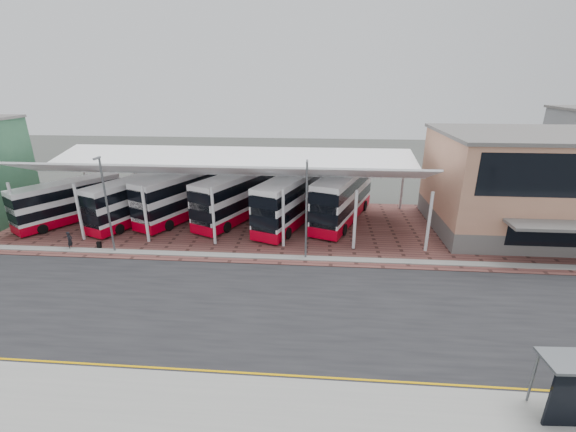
{
  "coord_description": "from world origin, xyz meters",
  "views": [
    {
      "loc": [
        2.81,
        -21.73,
        13.89
      ],
      "look_at": [
        0.4,
        8.54,
        2.8
      ],
      "focal_mm": 24.0,
      "sensor_mm": 36.0,
      "label": 1
    }
  ],
  "objects_px": {
    "terminal": "(539,183)",
    "bus_3": "(238,196)",
    "bus_0": "(69,202)",
    "bus_5": "(343,197)",
    "bus_1": "(136,200)",
    "bus_2": "(184,195)",
    "pedestrian": "(70,240)",
    "bus_4": "(292,200)"
  },
  "relations": [
    {
      "from": "bus_5",
      "to": "pedestrian",
      "type": "distance_m",
      "value": 24.98
    },
    {
      "from": "bus_0",
      "to": "bus_2",
      "type": "relative_size",
      "value": 0.84
    },
    {
      "from": "terminal",
      "to": "bus_1",
      "type": "height_order",
      "value": "terminal"
    },
    {
      "from": "terminal",
      "to": "bus_2",
      "type": "bearing_deg",
      "value": 178.15
    },
    {
      "from": "bus_1",
      "to": "bus_3",
      "type": "height_order",
      "value": "bus_3"
    },
    {
      "from": "bus_0",
      "to": "bus_2",
      "type": "xyz_separation_m",
      "value": [
        11.04,
        2.27,
        0.3
      ]
    },
    {
      "from": "bus_1",
      "to": "bus_3",
      "type": "relative_size",
      "value": 0.94
    },
    {
      "from": "bus_2",
      "to": "bus_3",
      "type": "height_order",
      "value": "bus_3"
    },
    {
      "from": "terminal",
      "to": "bus_1",
      "type": "bearing_deg",
      "value": -179.42
    },
    {
      "from": "bus_5",
      "to": "pedestrian",
      "type": "height_order",
      "value": "bus_5"
    },
    {
      "from": "pedestrian",
      "to": "bus_2",
      "type": "bearing_deg",
      "value": -41.99
    },
    {
      "from": "bus_0",
      "to": "bus_1",
      "type": "relative_size",
      "value": 0.89
    },
    {
      "from": "terminal",
      "to": "bus_5",
      "type": "bearing_deg",
      "value": 175.4
    },
    {
      "from": "bus_2",
      "to": "bus_4",
      "type": "height_order",
      "value": "bus_4"
    },
    {
      "from": "bus_2",
      "to": "bus_4",
      "type": "xyz_separation_m",
      "value": [
        11.1,
        -0.95,
        0.06
      ]
    },
    {
      "from": "bus_1",
      "to": "bus_5",
      "type": "bearing_deg",
      "value": 27.49
    },
    {
      "from": "bus_1",
      "to": "bus_4",
      "type": "xyz_separation_m",
      "value": [
        15.54,
        0.53,
        0.22
      ]
    },
    {
      "from": "bus_3",
      "to": "pedestrian",
      "type": "xyz_separation_m",
      "value": [
        -12.76,
        -8.47,
        -1.58
      ]
    },
    {
      "from": "bus_3",
      "to": "bus_1",
      "type": "bearing_deg",
      "value": -146.63
    },
    {
      "from": "bus_4",
      "to": "pedestrian",
      "type": "distance_m",
      "value": 19.83
    },
    {
      "from": "terminal",
      "to": "pedestrian",
      "type": "xyz_separation_m",
      "value": [
        -40.92,
        -7.44,
        -3.82
      ]
    },
    {
      "from": "bus_3",
      "to": "bus_5",
      "type": "xyz_separation_m",
      "value": [
        10.54,
        0.39,
        0.11
      ]
    },
    {
      "from": "bus_2",
      "to": "pedestrian",
      "type": "xyz_separation_m",
      "value": [
        -7.15,
        -8.53,
        -1.58
      ]
    },
    {
      "from": "bus_3",
      "to": "bus_5",
      "type": "relative_size",
      "value": 0.94
    },
    {
      "from": "bus_3",
      "to": "bus_4",
      "type": "bearing_deg",
      "value": 16.22
    },
    {
      "from": "terminal",
      "to": "bus_0",
      "type": "bearing_deg",
      "value": -178.5
    },
    {
      "from": "terminal",
      "to": "bus_3",
      "type": "distance_m",
      "value": 28.28
    },
    {
      "from": "bus_0",
      "to": "bus_5",
      "type": "height_order",
      "value": "bus_5"
    },
    {
      "from": "bus_2",
      "to": "bus_3",
      "type": "distance_m",
      "value": 5.6
    },
    {
      "from": "bus_5",
      "to": "bus_3",
      "type": "bearing_deg",
      "value": -157.86
    },
    {
      "from": "bus_1",
      "to": "bus_0",
      "type": "bearing_deg",
      "value": -150.7
    },
    {
      "from": "terminal",
      "to": "pedestrian",
      "type": "distance_m",
      "value": 41.77
    },
    {
      "from": "bus_3",
      "to": "pedestrian",
      "type": "distance_m",
      "value": 15.39
    },
    {
      "from": "bus_0",
      "to": "bus_4",
      "type": "relative_size",
      "value": 0.81
    },
    {
      "from": "bus_0",
      "to": "pedestrian",
      "type": "height_order",
      "value": "bus_0"
    },
    {
      "from": "bus_3",
      "to": "bus_0",
      "type": "bearing_deg",
      "value": -147.11
    },
    {
      "from": "terminal",
      "to": "bus_2",
      "type": "relative_size",
      "value": 1.6
    },
    {
      "from": "bus_1",
      "to": "bus_3",
      "type": "xyz_separation_m",
      "value": [
        10.04,
        1.41,
        0.16
      ]
    },
    {
      "from": "bus_2",
      "to": "bus_5",
      "type": "xyz_separation_m",
      "value": [
        16.15,
        0.32,
        0.12
      ]
    },
    {
      "from": "bus_1",
      "to": "pedestrian",
      "type": "height_order",
      "value": "bus_1"
    },
    {
      "from": "bus_0",
      "to": "bus_4",
      "type": "distance_m",
      "value": 22.18
    },
    {
      "from": "bus_2",
      "to": "bus_3",
      "type": "xyz_separation_m",
      "value": [
        5.6,
        -0.06,
        0.0
      ]
    }
  ]
}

